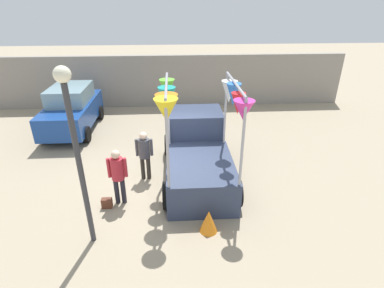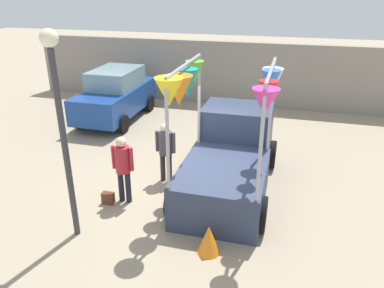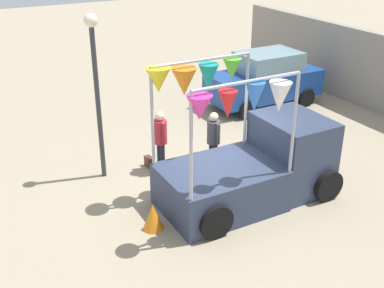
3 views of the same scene
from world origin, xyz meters
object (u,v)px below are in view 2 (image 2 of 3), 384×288
(street_lamp, at_px, (60,111))
(handbag, at_px, (108,198))
(vendor_truck, at_px, (230,152))
(person_vendor, at_px, (165,147))
(parked_car, at_px, (116,95))
(person_customer, at_px, (123,164))
(folded_kite_bundle_tangerine, at_px, (209,240))

(street_lamp, bearing_deg, handbag, 85.51)
(vendor_truck, relative_size, person_vendor, 2.59)
(vendor_truck, height_order, street_lamp, street_lamp)
(parked_car, xyz_separation_m, person_customer, (2.75, -5.33, 0.05))
(folded_kite_bundle_tangerine, bearing_deg, handbag, 157.74)
(parked_car, relative_size, folded_kite_bundle_tangerine, 6.67)
(vendor_truck, height_order, person_vendor, vendor_truck)
(vendor_truck, distance_m, handbag, 3.13)
(street_lamp, relative_size, folded_kite_bundle_tangerine, 6.83)
(person_customer, bearing_deg, vendor_truck, 31.86)
(vendor_truck, height_order, person_customer, vendor_truck)
(parked_car, bearing_deg, street_lamp, -71.10)
(vendor_truck, xyz_separation_m, folded_kite_bundle_tangerine, (0.08, -2.68, -0.64))
(handbag, bearing_deg, person_vendor, 55.70)
(vendor_truck, relative_size, person_customer, 2.52)
(vendor_truck, height_order, folded_kite_bundle_tangerine, vendor_truck)
(handbag, xyz_separation_m, street_lamp, (-0.10, -1.22, 2.52))
(parked_car, bearing_deg, handbag, -66.50)
(vendor_truck, relative_size, folded_kite_bundle_tangerine, 6.92)
(handbag, bearing_deg, person_customer, 29.74)
(person_customer, height_order, handbag, person_customer)
(person_customer, height_order, folded_kite_bundle_tangerine, person_customer)
(vendor_truck, distance_m, person_customer, 2.63)
(handbag, xyz_separation_m, folded_kite_bundle_tangerine, (2.66, -1.09, 0.16))
(person_customer, xyz_separation_m, handbag, (-0.35, -0.20, -0.85))
(street_lamp, bearing_deg, parked_car, 108.90)
(street_lamp, bearing_deg, person_vendor, 68.06)
(parked_car, distance_m, person_customer, 6.00)
(street_lamp, distance_m, folded_kite_bundle_tangerine, 3.63)
(folded_kite_bundle_tangerine, bearing_deg, street_lamp, -177.39)
(person_customer, height_order, street_lamp, street_lamp)
(person_vendor, distance_m, handbag, 1.90)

